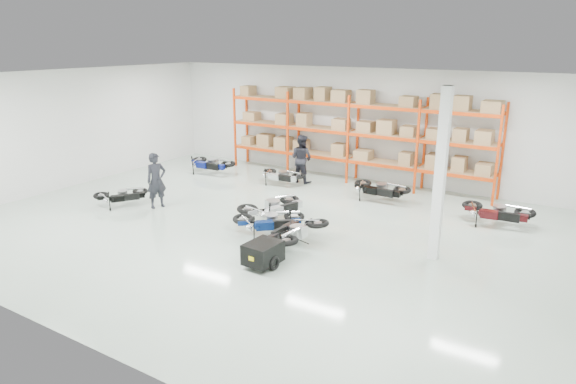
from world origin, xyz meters
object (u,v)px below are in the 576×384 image
Objects in this scene: person_left at (156,180)px; person_back at (301,159)px; moto_back_a at (210,161)px; moto_touring_right at (296,227)px; moto_silver_left at (273,203)px; moto_back_c at (379,185)px; moto_blue_centre at (270,217)px; moto_black_far_left at (121,193)px; trailer at (263,253)px; moto_back_b at (281,173)px; moto_back_d at (498,208)px.

person_left is 5.98m from person_back.
moto_touring_right is at bearing -125.07° from moto_back_a.
moto_silver_left reaches higher than moto_back_c.
moto_black_far_left is at bearing 53.02° from moto_blue_centre.
trailer is at bearing 139.82° from moto_silver_left.
moto_back_b is at bearing -39.83° from moto_silver_left.
person_left is (1.46, -4.48, 0.37)m from moto_back_a.
moto_silver_left is at bearing -54.92° from person_left.
moto_touring_right reaches higher than moto_back_c.
moto_back_a is 1.17× the size of moto_back_b.
person_left is at bearing 33.29° from moto_silver_left.
moto_back_a is 4.12m from person_back.
moto_back_c is at bearing -97.11° from moto_silver_left.
moto_back_c is (0.32, 5.22, -0.02)m from moto_touring_right.
moto_back_d reaches higher than moto_blue_centre.
moto_blue_centre is 1.14× the size of moto_back_b.
moto_silver_left reaches higher than moto_touring_right.
moto_blue_centre is 0.93× the size of moto_silver_left.
trailer is at bearing 168.58° from moto_blue_centre.
moto_touring_right is at bearing 179.79° from moto_back_c.
moto_touring_right reaches higher than moto_blue_centre.
moto_back_c is (7.33, 5.31, 0.08)m from moto_black_far_left.
person_back reaches higher than moto_black_far_left.
moto_touring_right is at bearing -147.66° from moto_blue_centre.
person_back is (-3.31, 5.89, 0.39)m from moto_touring_right.
moto_back_b is at bearing -1.58° from person_left.
moto_back_a is at bearing 95.33° from moto_back_c.
moto_back_d is at bearing -92.26° from moto_blue_centre.
trailer is at bearing -132.81° from moto_back_a.
moto_back_c reaches higher than moto_back_b.
moto_touring_right is 1.03× the size of moto_back_c.
person_back reaches higher than moto_back_c.
moto_black_far_left is at bearing 109.06° from moto_back_d.
moto_back_c reaches higher than moto_blue_centre.
person_back is at bearing -77.78° from moto_back_a.
moto_blue_centre is 7.74m from moto_back_a.
person_back reaches higher than trailer.
moto_blue_centre is at bearing 123.01° from trailer.
moto_back_a is 1.02× the size of moto_back_c.
moto_back_b reaches higher than trailer.
person_back is (2.54, 5.41, 0.02)m from person_left.
moto_silver_left is at bearing 142.49° from moto_touring_right.
person_back is at bearing 121.78° from moto_touring_right.
moto_touring_right is 0.98× the size of person_back.
moto_back_b is 1.03m from person_back.
trailer is 0.82× the size of moto_back_a.
moto_back_d is (11.41, 4.84, 0.09)m from moto_black_far_left.
moto_touring_right reaches higher than moto_back_b.
moto_back_d is (5.50, 4.42, 0.01)m from moto_blue_centre.
person_back is (-7.71, 1.14, 0.40)m from moto_back_d.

